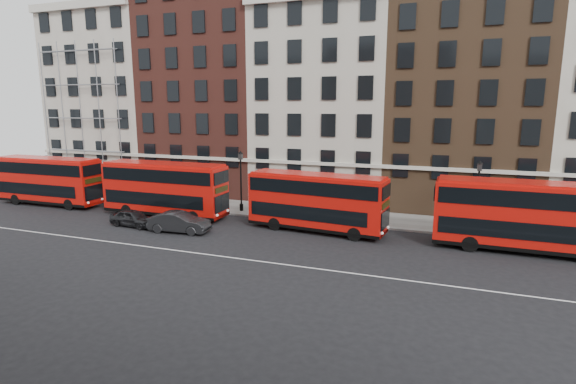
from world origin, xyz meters
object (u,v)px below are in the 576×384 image
(car_rear, at_px, (133,218))
(car_front, at_px, (179,222))
(bus_b, at_px, (164,188))
(bus_d, at_px, (524,215))
(bus_a, at_px, (48,180))
(bus_c, at_px, (316,201))

(car_rear, height_order, car_front, car_front)
(bus_b, xyz_separation_m, bus_d, (27.39, 0.00, 0.01))
(bus_a, height_order, bus_b, bus_b)
(bus_c, bearing_deg, bus_b, -174.23)
(bus_c, relative_size, car_rear, 2.72)
(bus_a, bearing_deg, bus_d, -0.47)
(bus_d, height_order, car_rear, bus_d)
(bus_b, height_order, car_front, bus_b)
(bus_d, height_order, car_front, bus_d)
(bus_d, relative_size, car_rear, 2.83)
(bus_c, height_order, car_front, bus_c)
(car_rear, distance_m, car_front, 4.36)
(bus_a, relative_size, bus_b, 0.98)
(bus_b, bearing_deg, car_front, -43.58)
(bus_a, distance_m, bus_c, 26.56)
(bus_d, distance_m, car_front, 23.85)
(bus_b, bearing_deg, bus_d, 0.46)
(bus_c, bearing_deg, car_front, -152.64)
(bus_b, relative_size, car_front, 2.37)
(bus_a, height_order, bus_d, bus_d)
(bus_a, xyz_separation_m, bus_b, (13.09, 0.00, 0.04))
(bus_c, xyz_separation_m, bus_d, (13.92, -0.00, 0.13))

